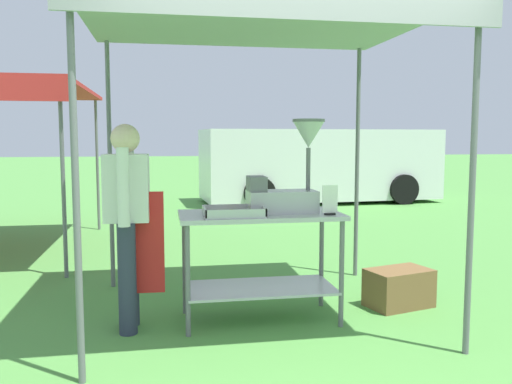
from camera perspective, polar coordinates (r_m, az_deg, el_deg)
ground_plane at (r=9.60m, az=-4.53°, el=-3.24°), size 70.00×70.00×0.00m
stall_canopy at (r=4.50m, az=0.23°, el=17.23°), size 2.78×2.38×2.49m
donut_cart at (r=4.40m, az=0.45°, el=-5.34°), size 1.31×0.64×0.90m
donut_tray at (r=4.19m, az=-2.39°, el=-2.28°), size 0.47×0.34×0.07m
donut_fryer at (r=4.37m, az=3.48°, el=1.45°), size 0.63×0.28×0.76m
menu_sign at (r=4.27m, az=7.88°, el=-1.10°), size 0.13×0.05×0.24m
vendor at (r=4.26m, az=-13.49°, el=-2.48°), size 0.45×0.53×1.61m
supply_crate at (r=5.02m, az=14.97°, el=-9.84°), size 0.63×0.49×0.34m
van_white at (r=12.69m, az=6.66°, el=2.93°), size 5.55×2.36×1.69m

